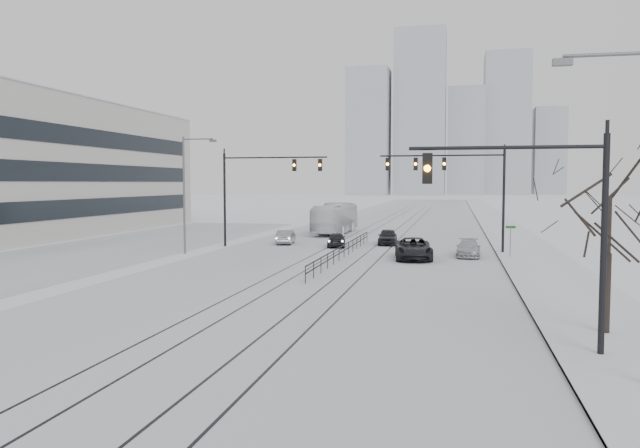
{
  "coord_description": "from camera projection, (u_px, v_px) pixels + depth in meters",
  "views": [
    {
      "loc": [
        7.91,
        -14.56,
        5.49
      ],
      "look_at": [
        0.57,
        19.13,
        3.2
      ],
      "focal_mm": 35.0,
      "sensor_mm": 36.0,
      "label": 1
    }
  ],
  "objects": [
    {
      "name": "sedan_sb_inner",
      "position": [
        336.0,
        240.0,
        53.16
      ],
      "size": [
        2.1,
        3.95,
        1.28
      ],
      "primitive_type": "imported",
      "rotation": [
        0.0,
        0.0,
        3.3
      ],
      "color": "black",
      "rests_on": "ground"
    },
    {
      "name": "ground",
      "position": [
        143.0,
        394.0,
        16.24
      ],
      "size": [
        500.0,
        500.0,
        0.0
      ],
      "primitive_type": "plane",
      "color": "white",
      "rests_on": "ground"
    },
    {
      "name": "sedan_sb_outer",
      "position": [
        286.0,
        237.0,
        55.68
      ],
      "size": [
        1.86,
        3.99,
        1.26
      ],
      "primitive_type": "imported",
      "rotation": [
        0.0,
        0.0,
        3.28
      ],
      "color": "gray",
      "rests_on": "ground"
    },
    {
      "name": "skyline",
      "position": [
        450.0,
        127.0,
        279.9
      ],
      "size": [
        96.0,
        48.0,
        72.0
      ],
      "color": "#999FA8",
      "rests_on": "ground"
    },
    {
      "name": "traffic_mast_nw",
      "position": [
        258.0,
        182.0,
        52.77
      ],
      "size": [
        9.1,
        0.37,
        8.0
      ],
      "color": "black",
      "rests_on": "ground"
    },
    {
      "name": "traffic_mast_near",
      "position": [
        550.0,
        212.0,
        19.49
      ],
      "size": [
        6.1,
        0.37,
        7.0
      ],
      "color": "black",
      "rests_on": "ground"
    },
    {
      "name": "sedan_nb_far",
      "position": [
        388.0,
        237.0,
        55.12
      ],
      "size": [
        1.9,
        4.17,
        1.39
      ],
      "primitive_type": "imported",
      "rotation": [
        0.0,
        0.0,
        0.07
      ],
      "color": "black",
      "rests_on": "ground"
    },
    {
      "name": "bare_tree",
      "position": [
        609.0,
        211.0,
        21.91
      ],
      "size": [
        4.4,
        4.4,
        6.1
      ],
      "color": "black",
      "rests_on": "ground"
    },
    {
      "name": "median_fence",
      "position": [
        344.0,
        251.0,
        45.45
      ],
      "size": [
        0.06,
        24.0,
        1.0
      ],
      "color": "black",
      "rests_on": "ground"
    },
    {
      "name": "sedan_nb_right",
      "position": [
        468.0,
        249.0,
        46.08
      ],
      "size": [
        1.83,
        4.27,
        1.23
      ],
      "primitive_type": "imported",
      "rotation": [
        0.0,
        0.0,
        -0.03
      ],
      "color": "#B2B4BA",
      "rests_on": "ground"
    },
    {
      "name": "parking_strip",
      "position": [
        130.0,
        245.0,
        54.61
      ],
      "size": [
        14.0,
        60.0,
        0.03
      ],
      "primitive_type": "cube",
      "color": "silver",
      "rests_on": "ground"
    },
    {
      "name": "road",
      "position": [
        388.0,
        228.0,
        74.74
      ],
      "size": [
        22.0,
        260.0,
        0.02
      ],
      "primitive_type": "cube",
      "color": "silver",
      "rests_on": "ground"
    },
    {
      "name": "street_sign",
      "position": [
        510.0,
        237.0,
        44.83
      ],
      "size": [
        0.7,
        0.06,
        2.4
      ],
      "color": "#595B60",
      "rests_on": "ground"
    },
    {
      "name": "sidewalk_east",
      "position": [
        505.0,
        230.0,
        71.86
      ],
      "size": [
        5.0,
        260.0,
        0.16
      ],
      "primitive_type": "cube",
      "color": "silver",
      "rests_on": "ground"
    },
    {
      "name": "curb",
      "position": [
        483.0,
        229.0,
        72.38
      ],
      "size": [
        0.1,
        260.0,
        0.12
      ],
      "primitive_type": "cube",
      "color": "gray",
      "rests_on": "ground"
    },
    {
      "name": "sedan_nb_front",
      "position": [
        413.0,
        249.0,
        44.49
      ],
      "size": [
        3.13,
        5.76,
        1.53
      ],
      "primitive_type": "imported",
      "rotation": [
        0.0,
        0.0,
        0.11
      ],
      "color": "black",
      "rests_on": "ground"
    },
    {
      "name": "tram_rails",
      "position": [
        364.0,
        244.0,
        55.24
      ],
      "size": [
        5.3,
        180.0,
        0.01
      ],
      "color": "black",
      "rests_on": "ground"
    },
    {
      "name": "street_light_west",
      "position": [
        188.0,
        186.0,
        47.74
      ],
      "size": [
        2.73,
        0.25,
        9.0
      ],
      "color": "#595B60",
      "rests_on": "ground"
    },
    {
      "name": "traffic_mast_ne",
      "position": [
        459.0,
        179.0,
        48.24
      ],
      "size": [
        9.6,
        0.37,
        8.0
      ],
      "color": "black",
      "rests_on": "ground"
    },
    {
      "name": "box_truck",
      "position": [
        335.0,
        219.0,
        67.03
      ],
      "size": [
        3.03,
        11.74,
        3.25
      ],
      "primitive_type": "imported",
      "rotation": [
        0.0,
        0.0,
        3.12
      ],
      "color": "silver",
      "rests_on": "ground"
    }
  ]
}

